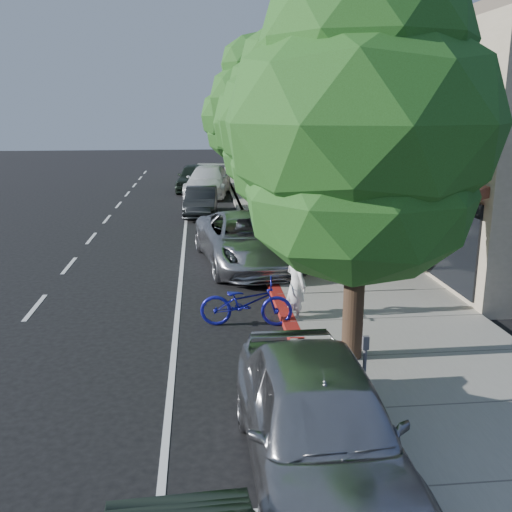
{
  "coord_description": "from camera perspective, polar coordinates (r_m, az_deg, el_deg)",
  "views": [
    {
      "loc": [
        -2.01,
        -12.12,
        4.86
      ],
      "look_at": [
        -0.64,
        1.42,
        1.35
      ],
      "focal_mm": 40.0,
      "sensor_mm": 36.0,
      "label": 1
    }
  ],
  "objects": [
    {
      "name": "pedestrian",
      "position": [
        18.14,
        4.99,
        2.47
      ],
      "size": [
        0.97,
        0.78,
        1.92
      ],
      "primitive_type": "imported",
      "rotation": [
        0.0,
        0.0,
        3.2
      ],
      "color": "black",
      "rests_on": "sidewalk"
    },
    {
      "name": "street_tree_5",
      "position": [
        40.23,
        -1.69,
        13.7
      ],
      "size": [
        5.47,
        5.47,
        7.35
      ],
      "color": "black",
      "rests_on": "ground"
    },
    {
      "name": "dark_suv_far",
      "position": [
        35.22,
        -6.12,
        7.82
      ],
      "size": [
        2.48,
        5.06,
        1.66
      ],
      "primitive_type": "imported",
      "rotation": [
        0.0,
        0.0,
        -0.11
      ],
      "color": "black",
      "rests_on": "ground"
    },
    {
      "name": "street_tree_4",
      "position": [
        34.24,
        -0.94,
        14.16
      ],
      "size": [
        3.92,
        3.92,
        7.36
      ],
      "color": "black",
      "rests_on": "ground"
    },
    {
      "name": "cyclist",
      "position": [
        13.35,
        4.02,
        -2.86
      ],
      "size": [
        0.66,
        0.77,
        1.79
      ],
      "primitive_type": "imported",
      "rotation": [
        0.0,
        0.0,
        2.0
      ],
      "color": "white",
      "rests_on": "ground"
    },
    {
      "name": "street_tree_2",
      "position": [
        22.32,
        1.75,
        12.92
      ],
      "size": [
        4.78,
        4.78,
        7.06
      ],
      "color": "black",
      "rests_on": "ground"
    },
    {
      "name": "curb_red_segment",
      "position": [
        14.11,
        2.76,
        -5.38
      ],
      "size": [
        0.32,
        4.0,
        0.15
      ],
      "primitive_type": "cube",
      "color": "maroon",
      "rests_on": "ground"
    },
    {
      "name": "street_tree_3",
      "position": [
        28.27,
        0.12,
        15.25
      ],
      "size": [
        4.74,
        4.74,
        8.36
      ],
      "color": "black",
      "rests_on": "ground"
    },
    {
      "name": "curb",
      "position": [
        20.78,
        -0.08,
        1.15
      ],
      "size": [
        0.3,
        56.0,
        0.15
      ],
      "primitive_type": "cube",
      "color": "#9E998E",
      "rests_on": "ground"
    },
    {
      "name": "sidewalk",
      "position": [
        21.12,
        6.14,
        1.29
      ],
      "size": [
        4.6,
        56.0,
        0.15
      ],
      "primitive_type": "cube",
      "color": "gray",
      "rests_on": "ground"
    },
    {
      "name": "ground",
      "position": [
        13.21,
        3.4,
        -7.15
      ],
      "size": [
        120.0,
        120.0,
        0.0
      ],
      "primitive_type": "plane",
      "color": "black",
      "rests_on": "ground"
    },
    {
      "name": "white_pickup",
      "position": [
        33.37,
        -4.82,
        7.48
      ],
      "size": [
        3.06,
        5.94,
        1.65
      ],
      "primitive_type": "imported",
      "rotation": [
        0.0,
        0.0,
        -0.14
      ],
      "color": "white",
      "rests_on": "ground"
    },
    {
      "name": "street_tree_1",
      "position": [
        16.38,
        4.56,
        13.03
      ],
      "size": [
        4.86,
        4.86,
        7.36
      ],
      "color": "black",
      "rests_on": "ground"
    },
    {
      "name": "dark_sedan",
      "position": [
        26.95,
        -5.51,
        5.45
      ],
      "size": [
        1.67,
        4.13,
        1.33
      ],
      "primitive_type": "imported",
      "rotation": [
        0.0,
        0.0,
        -0.07
      ],
      "color": "black",
      "rests_on": "ground"
    },
    {
      "name": "bicycle",
      "position": [
        13.13,
        -0.98,
        -4.67
      ],
      "size": [
        2.2,
        0.99,
        1.12
      ],
      "primitive_type": "imported",
      "rotation": [
        0.0,
        0.0,
        1.45
      ],
      "color": "#17169A",
      "rests_on": "ground"
    },
    {
      "name": "near_car_a",
      "position": [
        7.89,
        6.33,
        -16.25
      ],
      "size": [
        2.04,
        4.98,
        1.69
      ],
      "primitive_type": "imported",
      "rotation": [
        0.0,
        0.0,
        0.01
      ],
      "color": "#A0A0A4",
      "rests_on": "ground"
    },
    {
      "name": "street_tree_0",
      "position": [
        10.53,
        10.5,
        12.43
      ],
      "size": [
        5.02,
        5.02,
        7.5
      ],
      "color": "black",
      "rests_on": "ground"
    },
    {
      "name": "silver_suv",
      "position": [
        18.14,
        -0.87,
        1.6
      ],
      "size": [
        3.49,
        6.23,
        1.65
      ],
      "primitive_type": "imported",
      "rotation": [
        0.0,
        0.0,
        0.13
      ],
      "color": "#B1B1B6",
      "rests_on": "ground"
    },
    {
      "name": "storefront_building",
      "position": [
        32.31,
        15.6,
        11.54
      ],
      "size": [
        10.0,
        36.0,
        7.0
      ],
      "primitive_type": "cube",
      "color": "#BEAB92",
      "rests_on": "ground"
    }
  ]
}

